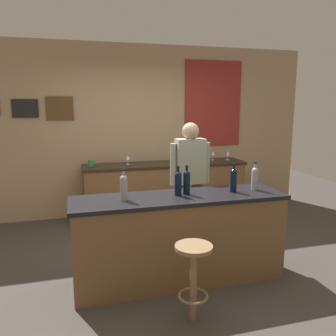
# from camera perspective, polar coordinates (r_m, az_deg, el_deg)

# --- Properties ---
(ground_plane) EXTENTS (10.00, 10.00, 0.00)m
(ground_plane) POSITION_cam_1_polar(r_m,az_deg,el_deg) (4.16, 0.16, -15.57)
(ground_plane) COLOR #423D38
(back_wall) EXTENTS (6.00, 0.09, 2.80)m
(back_wall) POSITION_cam_1_polar(r_m,az_deg,el_deg) (5.74, -5.07, 6.36)
(back_wall) COLOR tan
(back_wall) RESTS_ON ground_plane
(bar_counter) EXTENTS (2.20, 0.60, 0.92)m
(bar_counter) POSITION_cam_1_polar(r_m,az_deg,el_deg) (3.62, 1.90, -11.70)
(bar_counter) COLOR brown
(bar_counter) RESTS_ON ground_plane
(side_counter) EXTENTS (2.65, 0.56, 0.90)m
(side_counter) POSITION_cam_1_polar(r_m,az_deg,el_deg) (5.61, -0.44, -3.69)
(side_counter) COLOR brown
(side_counter) RESTS_ON ground_plane
(bartender) EXTENTS (0.52, 0.21, 1.62)m
(bartender) POSITION_cam_1_polar(r_m,az_deg,el_deg) (4.29, 3.70, -1.53)
(bartender) COLOR #384766
(bartender) RESTS_ON ground_plane
(bar_stool) EXTENTS (0.32, 0.32, 0.68)m
(bar_stool) POSITION_cam_1_polar(r_m,az_deg,el_deg) (3.01, 4.29, -16.67)
(bar_stool) COLOR olive
(bar_stool) RESTS_ON ground_plane
(wine_bottle_a) EXTENTS (0.07, 0.07, 0.31)m
(wine_bottle_a) POSITION_cam_1_polar(r_m,az_deg,el_deg) (3.32, -7.43, -3.10)
(wine_bottle_a) COLOR #999E99
(wine_bottle_a) RESTS_ON bar_counter
(wine_bottle_b) EXTENTS (0.07, 0.07, 0.31)m
(wine_bottle_b) POSITION_cam_1_polar(r_m,az_deg,el_deg) (3.46, 1.70, -2.43)
(wine_bottle_b) COLOR black
(wine_bottle_b) RESTS_ON bar_counter
(wine_bottle_c) EXTENTS (0.07, 0.07, 0.31)m
(wine_bottle_c) POSITION_cam_1_polar(r_m,az_deg,el_deg) (3.51, 3.15, -2.24)
(wine_bottle_c) COLOR black
(wine_bottle_c) RESTS_ON bar_counter
(wine_bottle_d) EXTENTS (0.07, 0.07, 0.31)m
(wine_bottle_d) POSITION_cam_1_polar(r_m,az_deg,el_deg) (3.67, 10.94, -1.87)
(wine_bottle_d) COLOR black
(wine_bottle_d) RESTS_ON bar_counter
(wine_bottle_e) EXTENTS (0.07, 0.07, 0.31)m
(wine_bottle_e) POSITION_cam_1_polar(r_m,az_deg,el_deg) (3.80, 14.36, -1.58)
(wine_bottle_e) COLOR #999E99
(wine_bottle_e) RESTS_ON bar_counter
(wine_glass_a) EXTENTS (0.07, 0.07, 0.16)m
(wine_glass_a) POSITION_cam_1_polar(r_m,az_deg,el_deg) (5.40, -6.77, 1.73)
(wine_glass_a) COLOR silver
(wine_glass_a) RESTS_ON side_counter
(wine_glass_b) EXTENTS (0.07, 0.07, 0.16)m
(wine_glass_b) POSITION_cam_1_polar(r_m,az_deg,el_deg) (5.63, 0.91, 2.17)
(wine_glass_b) COLOR silver
(wine_glass_b) RESTS_ON side_counter
(wine_glass_c) EXTENTS (0.07, 0.07, 0.16)m
(wine_glass_c) POSITION_cam_1_polar(r_m,az_deg,el_deg) (5.57, 3.07, 2.07)
(wine_glass_c) COLOR silver
(wine_glass_c) RESTS_ON side_counter
(wine_glass_d) EXTENTS (0.07, 0.07, 0.16)m
(wine_glass_d) POSITION_cam_1_polar(r_m,az_deg,el_deg) (5.87, 7.54, 2.42)
(wine_glass_d) COLOR silver
(wine_glass_d) RESTS_ON side_counter
(wine_glass_e) EXTENTS (0.07, 0.07, 0.16)m
(wine_glass_e) POSITION_cam_1_polar(r_m,az_deg,el_deg) (5.92, 10.00, 2.42)
(wine_glass_e) COLOR silver
(wine_glass_e) RESTS_ON side_counter
(coffee_mug) EXTENTS (0.13, 0.08, 0.09)m
(coffee_mug) POSITION_cam_1_polar(r_m,az_deg,el_deg) (5.35, -12.81, 0.78)
(coffee_mug) COLOR #338C4C
(coffee_mug) RESTS_ON side_counter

